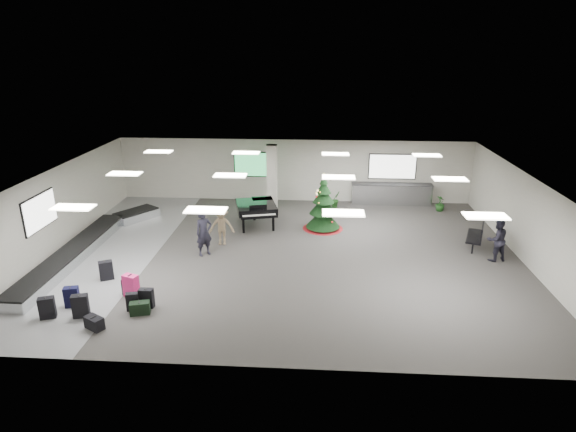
# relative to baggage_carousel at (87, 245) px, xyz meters

# --- Properties ---
(ground) EXTENTS (18.00, 18.00, 0.00)m
(ground) POSITION_rel_baggage_carousel_xyz_m (7.84, 0.08, -0.21)
(ground) COLOR #383533
(ground) RESTS_ON ground
(room_envelope) EXTENTS (18.02, 14.02, 3.21)m
(room_envelope) POSITION_rel_baggage_carousel_xyz_m (7.46, 0.75, 2.12)
(room_envelope) COLOR beige
(room_envelope) RESTS_ON ground
(baggage_carousel) EXTENTS (2.28, 9.71, 0.43)m
(baggage_carousel) POSITION_rel_baggage_carousel_xyz_m (0.00, 0.00, 0.00)
(baggage_carousel) COLOR silver
(baggage_carousel) RESTS_ON ground
(service_counter) EXTENTS (4.05, 0.65, 1.08)m
(service_counter) POSITION_rel_baggage_carousel_xyz_m (12.84, 6.73, 0.33)
(service_counter) COLOR silver
(service_counter) RESTS_ON ground
(suitcase_0) EXTENTS (0.52, 0.37, 0.74)m
(suitcase_0) POSITION_rel_baggage_carousel_xyz_m (2.12, -4.87, 0.15)
(suitcase_0) COLOR black
(suitcase_0) RESTS_ON ground
(suitcase_1) EXTENTS (0.40, 0.28, 0.58)m
(suitcase_1) POSITION_rel_baggage_carousel_xyz_m (3.50, -4.37, 0.07)
(suitcase_1) COLOR black
(suitcase_1) RESTS_ON ground
(pink_suitcase) EXTENTS (0.55, 0.43, 0.78)m
(pink_suitcase) POSITION_rel_baggage_carousel_xyz_m (3.16, -3.56, 0.17)
(pink_suitcase) COLOR #E71E6E
(pink_suitcase) RESTS_ON ground
(suitcase_3) EXTENTS (0.38, 0.22, 0.57)m
(suitcase_3) POSITION_rel_baggage_carousel_xyz_m (2.99, -3.41, 0.06)
(suitcase_3) COLOR black
(suitcase_3) RESTS_ON ground
(navy_suitcase) EXTENTS (0.47, 0.34, 0.68)m
(navy_suitcase) POSITION_rel_baggage_carousel_xyz_m (1.56, -4.29, 0.12)
(navy_suitcase) COLOR black
(navy_suitcase) RESTS_ON ground
(suitcase_5) EXTENTS (0.50, 0.39, 0.69)m
(suitcase_5) POSITION_rel_baggage_carousel_xyz_m (1.15, -4.99, 0.12)
(suitcase_5) COLOR black
(suitcase_5) RESTS_ON ground
(green_duffel) EXTENTS (0.64, 0.43, 0.41)m
(green_duffel) POSITION_rel_baggage_carousel_xyz_m (3.80, -4.59, -0.02)
(green_duffel) COLOR black
(green_duffel) RESTS_ON ground
(suitcase_7) EXTENTS (0.43, 0.24, 0.64)m
(suitcase_7) POSITION_rel_baggage_carousel_xyz_m (3.88, -4.18, 0.10)
(suitcase_7) COLOR black
(suitcase_7) RESTS_ON ground
(suitcase_8) EXTENTS (0.53, 0.44, 0.70)m
(suitcase_8) POSITION_rel_baggage_carousel_xyz_m (1.85, -2.43, 0.13)
(suitcase_8) COLOR black
(suitcase_8) RESTS_ON ground
(black_duffel) EXTENTS (0.64, 0.55, 0.39)m
(black_duffel) POSITION_rel_baggage_carousel_xyz_m (2.79, -5.46, -0.03)
(black_duffel) COLOR black
(black_duffel) RESTS_ON ground
(christmas_tree) EXTENTS (1.79, 1.79, 2.55)m
(christmas_tree) POSITION_rel_baggage_carousel_xyz_m (9.35, 3.02, 0.66)
(christmas_tree) COLOR maroon
(christmas_tree) RESTS_ON ground
(grand_piano) EXTENTS (2.12, 2.49, 1.23)m
(grand_piano) POSITION_rel_baggage_carousel_xyz_m (6.38, 3.10, 0.66)
(grand_piano) COLOR black
(grand_piano) RESTS_ON ground
(bench) EXTENTS (1.13, 1.78, 1.07)m
(bench) POSITION_rel_baggage_carousel_xyz_m (15.51, 1.27, 0.39)
(bench) COLOR black
(bench) RESTS_ON ground
(traveler_a) EXTENTS (0.79, 0.76, 1.82)m
(traveler_a) POSITION_rel_baggage_carousel_xyz_m (4.77, -0.13, 0.70)
(traveler_a) COLOR black
(traveler_a) RESTS_ON ground
(traveler_b) EXTENTS (1.08, 0.70, 1.58)m
(traveler_b) POSITION_rel_baggage_carousel_xyz_m (5.24, 0.94, 0.58)
(traveler_b) COLOR #826C50
(traveler_b) RESTS_ON ground
(traveler_bench) EXTENTS (0.97, 0.85, 1.69)m
(traveler_bench) POSITION_rel_baggage_carousel_xyz_m (15.80, 0.05, 0.63)
(traveler_bench) COLOR black
(traveler_bench) RESTS_ON ground
(potted_plant_left) EXTENTS (0.59, 0.58, 0.84)m
(potted_plant_left) POSITION_rel_baggage_carousel_xyz_m (10.00, 6.06, 0.21)
(potted_plant_left) COLOR #15421C
(potted_plant_left) RESTS_ON ground
(potted_plant_right) EXTENTS (0.60, 0.60, 0.77)m
(potted_plant_right) POSITION_rel_baggage_carousel_xyz_m (15.10, 5.81, 0.17)
(potted_plant_right) COLOR #15421C
(potted_plant_right) RESTS_ON ground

